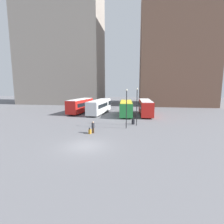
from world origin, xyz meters
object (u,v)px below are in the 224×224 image
(bus_3, at_px, (146,107))
(lamp_post_0, at_px, (137,104))
(traveler, at_px, (93,126))
(trash_bin, at_px, (133,122))
(bus_2, at_px, (126,108))
(bus_1, at_px, (99,106))
(suitcase, at_px, (90,131))
(lamp_post_1, at_px, (126,106))
(bus_0, at_px, (80,105))

(bus_3, height_order, lamp_post_0, lamp_post_0)
(traveler, distance_m, lamp_post_0, 8.38)
(lamp_post_0, height_order, trash_bin, lamp_post_0)
(bus_2, bearing_deg, bus_1, 71.14)
(bus_3, xyz_separation_m, traveler, (-7.89, -15.86, -0.79))
(bus_3, relative_size, trash_bin, 12.26)
(bus_3, distance_m, lamp_post_0, 10.82)
(bus_1, distance_m, suitcase, 17.10)
(bus_2, bearing_deg, bus_3, -78.97)
(bus_1, bearing_deg, lamp_post_1, -146.30)
(bus_3, height_order, trash_bin, bus_3)
(bus_3, xyz_separation_m, trash_bin, (-2.53, -9.64, -1.34))
(suitcase, bearing_deg, lamp_post_0, -32.74)
(bus_1, distance_m, lamp_post_0, 14.08)
(traveler, bearing_deg, bus_2, 0.60)
(bus_1, relative_size, trash_bin, 13.19)
(traveler, xyz_separation_m, lamp_post_0, (5.90, 5.38, 2.55))
(bus_1, xyz_separation_m, lamp_post_1, (6.85, -13.30, 1.76))
(bus_0, xyz_separation_m, bus_3, (15.04, -0.98, 0.00))
(bus_2, height_order, lamp_post_1, lamp_post_1)
(bus_0, bearing_deg, traveler, -148.47)
(bus_1, distance_m, bus_3, 10.42)
(bus_0, height_order, bus_3, bus_0)
(bus_2, xyz_separation_m, bus_3, (4.19, 1.07, 0.12))
(bus_2, height_order, bus_3, bus_3)
(lamp_post_1, xyz_separation_m, trash_bin, (1.02, 3.00, -3.04))
(bus_1, xyz_separation_m, lamp_post_0, (8.41, -11.15, 1.82))
(bus_1, relative_size, bus_3, 1.08)
(bus_2, relative_size, suitcase, 10.75)
(suitcase, xyz_separation_m, lamp_post_1, (4.70, 3.60, 3.16))
(bus_1, bearing_deg, suitcase, -166.29)
(lamp_post_0, bearing_deg, lamp_post_1, -125.93)
(lamp_post_0, bearing_deg, suitcase, -137.39)
(bus_1, xyz_separation_m, bus_3, (10.40, -0.67, 0.06))
(bus_2, bearing_deg, suitcase, 161.75)
(bus_0, distance_m, lamp_post_0, 17.46)
(lamp_post_0, relative_size, trash_bin, 7.09)
(bus_0, height_order, bus_2, bus_0)
(trash_bin, bearing_deg, traveler, -130.72)
(lamp_post_0, bearing_deg, bus_0, 138.68)
(traveler, bearing_deg, bus_0, 37.64)
(lamp_post_1, bearing_deg, suitcase, -142.49)
(bus_0, distance_m, trash_bin, 16.46)
(bus_2, distance_m, trash_bin, 8.81)
(lamp_post_1, relative_size, trash_bin, 6.97)
(bus_2, distance_m, traveler, 15.27)
(bus_3, bearing_deg, bus_0, 84.65)
(lamp_post_1, bearing_deg, bus_2, 93.16)
(bus_1, xyz_separation_m, traveler, (2.51, -16.53, -0.73))
(bus_1, height_order, suitcase, bus_1)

